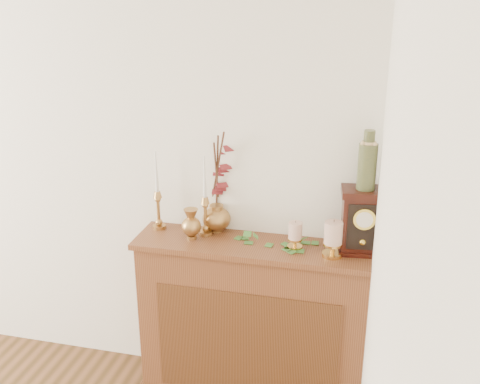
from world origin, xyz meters
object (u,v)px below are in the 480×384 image
(bud_vase, at_px, (191,224))
(ginger_jar, at_px, (221,185))
(ceramic_vase, at_px, (367,163))
(candlestick_left, at_px, (158,204))
(candlestick_center, at_px, (205,210))
(mantel_clock, at_px, (363,222))

(bud_vase, relative_size, ginger_jar, 0.29)
(ginger_jar, height_order, ceramic_vase, ceramic_vase)
(candlestick_left, relative_size, candlestick_center, 1.01)
(candlestick_left, distance_m, candlestick_center, 0.27)
(ginger_jar, xyz_separation_m, ceramic_vase, (0.75, -0.11, 0.21))
(bud_vase, relative_size, mantel_clock, 0.50)
(candlestick_left, relative_size, mantel_clock, 1.32)
(candlestick_left, height_order, candlestick_center, candlestick_left)
(candlestick_left, xyz_separation_m, mantel_clock, (1.08, -0.04, 0.02))
(candlestick_center, distance_m, bud_vase, 0.11)
(ginger_jar, relative_size, ceramic_vase, 1.96)
(ceramic_vase, bearing_deg, ginger_jar, 171.58)
(ginger_jar, bearing_deg, bud_vase, -125.75)
(bud_vase, height_order, ceramic_vase, ceramic_vase)
(candlestick_left, bearing_deg, bud_vase, -21.92)
(bud_vase, distance_m, ginger_jar, 0.26)
(ceramic_vase, bearing_deg, candlestick_center, 178.77)
(ginger_jar, bearing_deg, ceramic_vase, -8.42)
(candlestick_center, distance_m, ginger_jar, 0.16)
(candlestick_center, relative_size, ginger_jar, 0.77)
(candlestick_left, distance_m, bud_vase, 0.24)
(bud_vase, xyz_separation_m, mantel_clock, (0.87, 0.05, 0.08))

